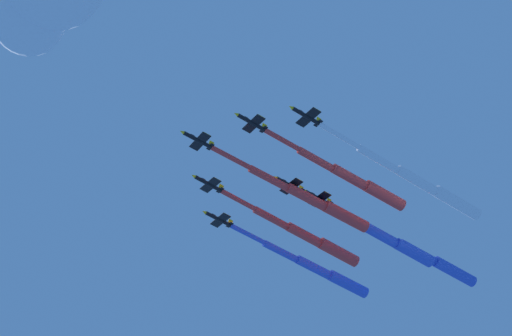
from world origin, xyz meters
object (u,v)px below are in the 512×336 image
Objects in this scene: jet_port_mid at (421,182)px; jet_starboard_outer at (421,254)px; jet_starboard_inner at (307,236)px; jet_lead at (310,199)px; jet_port_inner at (352,178)px; jet_starboard_mid at (316,269)px; jet_port_outer at (383,237)px.

jet_starboard_outer reaches higher than jet_port_mid.
jet_port_mid is at bearing 8.87° from jet_starboard_inner.
jet_lead is at bearing -149.27° from jet_port_mid.
jet_starboard_inner is 36.95m from jet_port_mid.
jet_port_inner is 0.88× the size of jet_starboard_outer.
jet_port_mid is 44.75m from jet_starboard_mid.
jet_starboard_outer is at bearing 92.47° from jet_port_inner.
jet_lead is 42.50m from jet_starboard_outer.
jet_port_inner is 19.13m from jet_port_mid.
jet_starboard_outer is at bearing 122.94° from jet_port_mid.
jet_starboard_inner is (-21.88, 6.24, -2.42)m from jet_port_inner.
jet_starboard_outer is (10.67, 41.00, 3.34)m from jet_lead.
jet_lead is at bearing -103.68° from jet_port_outer.
jet_lead reaches higher than jet_port_mid.
jet_port_mid is 1.13× the size of jet_port_outer.
jet_starboard_outer is at bearing 73.74° from jet_port_outer.
jet_starboard_mid is at bearing 145.37° from jet_port_inner.
jet_starboard_outer is (-16.21, 25.02, 3.61)m from jet_port_mid.
jet_port_inner is at bearing -15.92° from jet_starboard_inner.
jet_port_mid is 30.03m from jet_starboard_outer.
jet_starboard_mid reaches higher than jet_port_mid.
jet_starboard_mid is 23.64m from jet_port_outer.
jet_port_mid is (14.62, 11.94, -3.10)m from jet_port_inner.
jet_starboard_outer reaches higher than jet_starboard_mid.
jet_starboard_outer reaches higher than jet_port_inner.
jet_starboard_mid is 32.33m from jet_starboard_outer.
jet_port_mid is at bearing -57.06° from jet_starboard_outer.
jet_port_inner is 37.00m from jet_starboard_outer.
jet_port_inner is at bearing -87.53° from jet_starboard_outer.
jet_port_inner is 0.99× the size of jet_port_outer.
jet_port_inner is at bearing 18.24° from jet_lead.
jet_port_mid is 23.17m from jet_port_outer.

